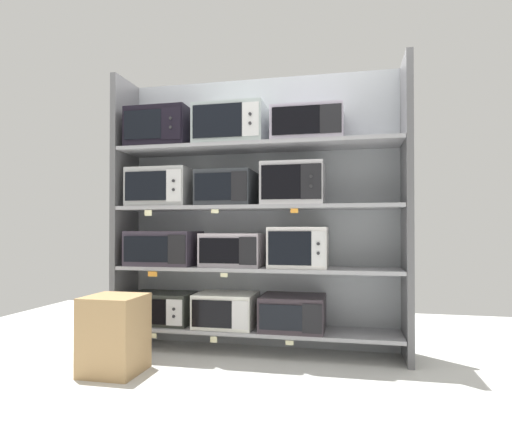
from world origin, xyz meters
TOP-DOWN VIEW (x-y plane):
  - ground at (0.00, -1.00)m, footprint 6.29×6.00m
  - back_panel at (0.00, 0.23)m, footprint 2.49×0.04m
  - upright_left at (-1.17, 0.00)m, footprint 0.05×0.41m
  - upright_right at (1.17, 0.00)m, footprint 0.05×0.41m
  - shelf_0 at (0.00, 0.00)m, footprint 2.29×0.41m
  - microwave_0 at (-0.82, -0.00)m, footprint 0.52×0.36m
  - microwave_1 at (-0.25, -0.00)m, footprint 0.49×0.39m
  - microwave_2 at (0.30, -0.00)m, footprint 0.50×0.42m
  - price_tag_0 at (-0.81, -0.21)m, footprint 0.09×0.00m
  - price_tag_1 at (-0.29, -0.21)m, footprint 0.06×0.00m
  - price_tag_2 at (0.30, -0.21)m, footprint 0.06×0.00m
  - shelf_1 at (0.00, 0.00)m, footprint 2.29×0.41m
  - microwave_3 at (-0.80, -0.00)m, footprint 0.57×0.42m
  - microwave_4 at (-0.20, -0.00)m, footprint 0.49×0.33m
  - microwave_5 at (0.35, -0.00)m, footprint 0.46×0.39m
  - price_tag_3 at (-0.81, -0.21)m, footprint 0.08×0.00m
  - price_tag_4 at (-0.21, -0.21)m, footprint 0.06×0.00m
  - shelf_2 at (0.00, 0.00)m, footprint 2.29×0.41m
  - microwave_6 at (-0.82, -0.00)m, footprint 0.52×0.39m
  - microwave_7 at (-0.25, -0.00)m, footprint 0.45×0.41m
  - microwave_8 at (0.31, -0.00)m, footprint 0.48×0.44m
  - price_tag_5 at (-0.85, -0.21)m, footprint 0.06×0.00m
  - price_tag_6 at (-0.28, -0.21)m, footprint 0.06×0.00m
  - price_tag_7 at (0.34, -0.21)m, footprint 0.06×0.00m
  - shelf_3 at (0.00, 0.00)m, footprint 2.29×0.41m
  - microwave_9 at (-0.82, -0.00)m, footprint 0.53×0.44m
  - microwave_10 at (-0.21, -0.00)m, footprint 0.57×0.43m
  - microwave_11 at (0.42, -0.00)m, footprint 0.56×0.42m
  - shipping_carton at (-0.85, -0.71)m, footprint 0.38×0.38m

SIDE VIEW (x-z plane):
  - ground at x=0.00m, z-range -0.02..0.00m
  - price_tag_1 at x=-0.29m, z-range 0.12..0.16m
  - price_tag_0 at x=-0.81m, z-range 0.12..0.16m
  - price_tag_2 at x=0.30m, z-range 0.13..0.16m
  - shelf_0 at x=0.00m, z-range 0.17..0.20m
  - shipping_carton at x=-0.85m, z-range 0.00..0.54m
  - microwave_0 at x=-0.82m, z-range 0.20..0.46m
  - microwave_2 at x=0.30m, z-range 0.20..0.47m
  - microwave_1 at x=-0.25m, z-range 0.20..0.47m
  - price_tag_3 at x=-0.81m, z-range 0.62..0.66m
  - price_tag_4 at x=-0.21m, z-range 0.63..0.66m
  - shelf_1 at x=0.00m, z-range 0.66..0.69m
  - microwave_4 at x=-0.20m, z-range 0.69..0.97m
  - microwave_3 at x=-0.80m, z-range 0.69..0.98m
  - microwave_5 at x=0.35m, z-range 0.69..1.02m
  - price_tag_5 at x=-0.85m, z-range 1.11..1.15m
  - price_tag_7 at x=0.34m, z-range 1.12..1.15m
  - price_tag_6 at x=-0.28m, z-range 1.12..1.15m
  - back_panel at x=0.00m, z-range 0.00..2.30m
  - upright_left at x=-1.17m, z-range 0.00..2.30m
  - upright_right at x=1.17m, z-range 0.00..2.30m
  - shelf_2 at x=0.00m, z-range 1.16..1.19m
  - microwave_7 at x=-0.25m, z-range 1.19..1.48m
  - microwave_6 at x=-0.82m, z-range 1.19..1.51m
  - microwave_8 at x=0.31m, z-range 1.19..1.52m
  - shelf_3 at x=0.00m, z-range 1.66..1.69m
  - microwave_11 at x=0.42m, z-range 1.69..1.96m
  - microwave_10 at x=-0.21m, z-range 1.69..2.01m
  - microwave_9 at x=-0.82m, z-range 1.69..2.02m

